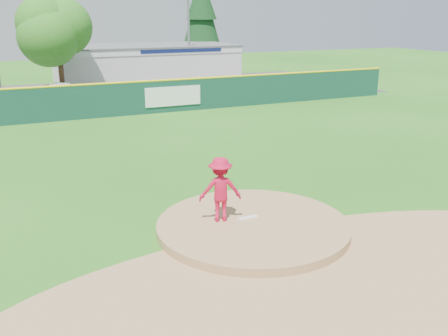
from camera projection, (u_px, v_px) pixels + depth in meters
name	position (u px, v px, depth m)	size (l,w,h in m)	color
ground	(253.00, 230.00, 14.30)	(120.00, 120.00, 0.00)	#286B19
pitchers_mound	(253.00, 230.00, 14.30)	(5.50, 5.50, 0.50)	#9E774C
pitching_rubber	(248.00, 218.00, 14.48)	(0.60, 0.15, 0.04)	white
infield_dirt_arc	(312.00, 278.00, 11.69)	(15.40, 15.40, 0.01)	#9E774C
parking_lot	(88.00, 95.00, 37.77)	(44.00, 16.00, 0.02)	#38383A
pitcher	(220.00, 189.00, 14.10)	(1.21, 0.69, 1.87)	red
van	(68.00, 93.00, 34.36)	(2.30, 4.98, 1.38)	white
pool_building_grp	(146.00, 64.00, 43.99)	(15.20, 8.20, 3.31)	silver
fence_banners	(46.00, 105.00, 28.09)	(18.69, 0.04, 1.20)	#5E0D1A
outfield_fence	(113.00, 99.00, 29.63)	(40.00, 0.14, 2.07)	#123D31
deciduous_tree	(58.00, 35.00, 33.89)	(5.60, 5.60, 7.36)	#382314
conifer_tree	(202.00, 17.00, 49.09)	(4.40, 4.40, 9.50)	#382314
light_pole_right	(188.00, 18.00, 41.42)	(1.75, 0.25, 10.00)	gray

